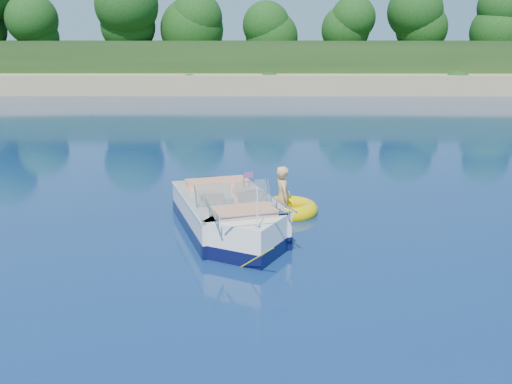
# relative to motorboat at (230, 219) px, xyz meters

# --- Properties ---
(ground) EXTENTS (160.00, 160.00, 0.00)m
(ground) POSITION_rel_motorboat_xyz_m (1.47, -2.84, -0.33)
(ground) COLOR #0A244C
(ground) RESTS_ON ground
(shoreline) EXTENTS (170.00, 59.00, 6.00)m
(shoreline) POSITION_rel_motorboat_xyz_m (1.47, 60.94, 0.64)
(shoreline) COLOR tan
(shoreline) RESTS_ON ground
(treeline) EXTENTS (150.00, 7.12, 8.19)m
(treeline) POSITION_rel_motorboat_xyz_m (1.51, 38.18, 5.21)
(treeline) COLOR #312110
(treeline) RESTS_ON ground
(motorboat) EXTENTS (2.81, 5.00, 1.72)m
(motorboat) POSITION_rel_motorboat_xyz_m (0.00, 0.00, 0.00)
(motorboat) COLOR white
(motorboat) RESTS_ON ground
(tow_tube) EXTENTS (1.93, 1.93, 0.39)m
(tow_tube) POSITION_rel_motorboat_xyz_m (1.32, 1.52, -0.23)
(tow_tube) COLOR #EDC300
(tow_tube) RESTS_ON ground
(boy) EXTENTS (0.57, 0.93, 1.70)m
(boy) POSITION_rel_motorboat_xyz_m (1.18, 1.59, -0.33)
(boy) COLOR tan
(boy) RESTS_ON ground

